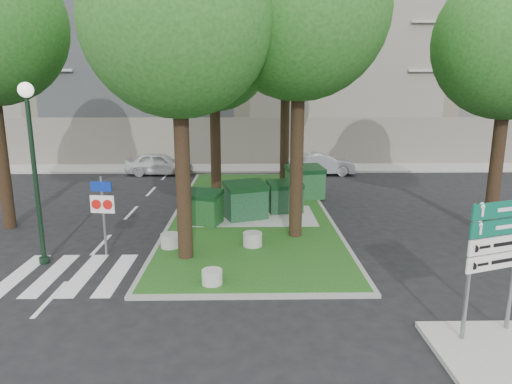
{
  "coord_description": "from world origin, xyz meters",
  "views": [
    {
      "loc": [
        0.37,
        -10.46,
        5.06
      ],
      "look_at": [
        0.62,
        2.99,
        2.0
      ],
      "focal_mm": 32.0,
      "sensor_mm": 36.0,
      "label": 1
    }
  ],
  "objects_px": {
    "litter_bin": "(289,198)",
    "bollard_right": "(252,239)",
    "bollard_mid": "(212,277)",
    "dumpster_d": "(305,182)",
    "bollard_left": "(170,240)",
    "tree_median_mid": "(216,40)",
    "directional_sign": "(495,247)",
    "dumpster_a": "(203,207)",
    "car_white": "(160,164)",
    "street_lamp": "(33,153)",
    "dumpster_c": "(285,197)",
    "tree_median_far": "(288,17)",
    "dumpster_b": "(246,201)",
    "traffic_sign_pole": "(103,205)",
    "tree_median_near_left": "(180,2)",
    "car_silver": "(321,164)"
  },
  "relations": [
    {
      "from": "litter_bin",
      "to": "bollard_right",
      "type": "bearing_deg",
      "value": -107.92
    },
    {
      "from": "bollard_mid",
      "to": "dumpster_d",
      "type": "bearing_deg",
      "value": 69.33
    },
    {
      "from": "dumpster_d",
      "to": "bollard_left",
      "type": "relative_size",
      "value": 3.06
    },
    {
      "from": "tree_median_mid",
      "to": "directional_sign",
      "type": "relative_size",
      "value": 3.55
    },
    {
      "from": "dumpster_a",
      "to": "bollard_right",
      "type": "height_order",
      "value": "dumpster_a"
    },
    {
      "from": "car_white",
      "to": "bollard_right",
      "type": "bearing_deg",
      "value": -156.74
    },
    {
      "from": "litter_bin",
      "to": "street_lamp",
      "type": "xyz_separation_m",
      "value": [
        -7.84,
        -6.16,
        2.81
      ]
    },
    {
      "from": "dumpster_c",
      "to": "tree_median_far",
      "type": "bearing_deg",
      "value": 74.81
    },
    {
      "from": "litter_bin",
      "to": "street_lamp",
      "type": "height_order",
      "value": "street_lamp"
    },
    {
      "from": "tree_median_mid",
      "to": "litter_bin",
      "type": "height_order",
      "value": "tree_median_mid"
    },
    {
      "from": "dumpster_b",
      "to": "street_lamp",
      "type": "bearing_deg",
      "value": -164.18
    },
    {
      "from": "bollard_right",
      "to": "traffic_sign_pole",
      "type": "distance_m",
      "value": 4.74
    },
    {
      "from": "dumpster_d",
      "to": "litter_bin",
      "type": "distance_m",
      "value": 1.71
    },
    {
      "from": "dumpster_d",
      "to": "street_lamp",
      "type": "xyz_separation_m",
      "value": [
        -8.68,
        -7.61,
        2.43
      ]
    },
    {
      "from": "tree_median_mid",
      "to": "dumpster_c",
      "type": "relative_size",
      "value": 6.46
    },
    {
      "from": "directional_sign",
      "to": "dumpster_b",
      "type": "bearing_deg",
      "value": 100.68
    },
    {
      "from": "tree_median_mid",
      "to": "dumpster_a",
      "type": "bearing_deg",
      "value": -97.59
    },
    {
      "from": "traffic_sign_pole",
      "to": "tree_median_near_left",
      "type": "bearing_deg",
      "value": -2.37
    },
    {
      "from": "street_lamp",
      "to": "traffic_sign_pole",
      "type": "bearing_deg",
      "value": 20.52
    },
    {
      "from": "tree_median_near_left",
      "to": "dumpster_b",
      "type": "xyz_separation_m",
      "value": [
        1.69,
        4.12,
        -6.5
      ]
    },
    {
      "from": "dumpster_c",
      "to": "dumpster_a",
      "type": "bearing_deg",
      "value": -163.31
    },
    {
      "from": "car_white",
      "to": "dumpster_c",
      "type": "bearing_deg",
      "value": -142.06
    },
    {
      "from": "bollard_right",
      "to": "litter_bin",
      "type": "bearing_deg",
      "value": 72.08
    },
    {
      "from": "tree_median_near_left",
      "to": "bollard_mid",
      "type": "xyz_separation_m",
      "value": [
        0.85,
        -2.01,
        -7.01
      ]
    },
    {
      "from": "dumpster_b",
      "to": "bollard_left",
      "type": "relative_size",
      "value": 3.02
    },
    {
      "from": "bollard_right",
      "to": "bollard_mid",
      "type": "height_order",
      "value": "bollard_right"
    },
    {
      "from": "tree_median_near_left",
      "to": "car_white",
      "type": "distance_m",
      "value": 15.88
    },
    {
      "from": "dumpster_c",
      "to": "directional_sign",
      "type": "height_order",
      "value": "directional_sign"
    },
    {
      "from": "litter_bin",
      "to": "traffic_sign_pole",
      "type": "height_order",
      "value": "traffic_sign_pole"
    },
    {
      "from": "dumpster_b",
      "to": "traffic_sign_pole",
      "type": "xyz_separation_m",
      "value": [
        -4.31,
        -3.67,
        0.78
      ]
    },
    {
      "from": "dumpster_d",
      "to": "bollard_left",
      "type": "xyz_separation_m",
      "value": [
        -5.1,
        -6.61,
        -0.52
      ]
    },
    {
      "from": "bollard_left",
      "to": "car_white",
      "type": "relative_size",
      "value": 0.15
    },
    {
      "from": "litter_bin",
      "to": "tree_median_far",
      "type": "bearing_deg",
      "value": 87.88
    },
    {
      "from": "dumpster_c",
      "to": "car_silver",
      "type": "distance_m",
      "value": 9.19
    },
    {
      "from": "bollard_right",
      "to": "street_lamp",
      "type": "distance_m",
      "value": 6.94
    },
    {
      "from": "bollard_left",
      "to": "tree_median_mid",
      "type": "bearing_deg",
      "value": 78.18
    },
    {
      "from": "dumpster_b",
      "to": "street_lamp",
      "type": "height_order",
      "value": "street_lamp"
    },
    {
      "from": "litter_bin",
      "to": "traffic_sign_pole",
      "type": "xyz_separation_m",
      "value": [
        -6.19,
        -5.55,
        1.11
      ]
    },
    {
      "from": "tree_median_near_left",
      "to": "litter_bin",
      "type": "height_order",
      "value": "tree_median_near_left"
    },
    {
      "from": "bollard_right",
      "to": "directional_sign",
      "type": "xyz_separation_m",
      "value": [
        4.74,
        -5.46,
        1.65
      ]
    },
    {
      "from": "traffic_sign_pole",
      "to": "street_lamp",
      "type": "bearing_deg",
      "value": -152.28
    },
    {
      "from": "dumpster_c",
      "to": "car_silver",
      "type": "relative_size",
      "value": 0.39
    },
    {
      "from": "tree_median_near_left",
      "to": "car_white",
      "type": "height_order",
      "value": "tree_median_near_left"
    },
    {
      "from": "dumpster_d",
      "to": "tree_median_far",
      "type": "bearing_deg",
      "value": 95.21
    },
    {
      "from": "tree_median_near_left",
      "to": "directional_sign",
      "type": "height_order",
      "value": "tree_median_near_left"
    },
    {
      "from": "tree_median_near_left",
      "to": "tree_median_mid",
      "type": "bearing_deg",
      "value": 85.6
    },
    {
      "from": "traffic_sign_pole",
      "to": "car_silver",
      "type": "xyz_separation_m",
      "value": [
        8.77,
        13.34,
        -0.94
      ]
    },
    {
      "from": "dumpster_a",
      "to": "street_lamp",
      "type": "relative_size",
      "value": 0.31
    },
    {
      "from": "tree_median_mid",
      "to": "bollard_mid",
      "type": "bearing_deg",
      "value": -87.66
    },
    {
      "from": "traffic_sign_pole",
      "to": "car_silver",
      "type": "distance_m",
      "value": 15.99
    }
  ]
}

